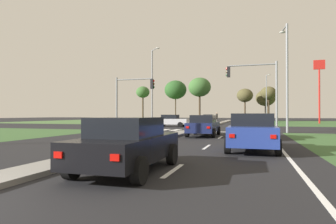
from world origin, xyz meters
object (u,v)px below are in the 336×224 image
car_beige_fourth (197,120)px  street_lamp_fourth (267,96)px  pedestrian_at_median (217,117)px  treeline_sixth (266,98)px  car_navy_second (204,125)px  treeline_second (176,90)px  car_grey_seventh (254,126)px  street_lamp_third (153,83)px  street_lamp_second (287,72)px  treeline_near (143,92)px  treeline_third (200,87)px  treeline_fifth (268,94)px  traffic_signal_near_left (130,94)px  traffic_signal_near_right (258,84)px  treeline_fourth (245,96)px  fastfood_pole_sign (319,77)px  car_blue_near (252,132)px  car_silver_sixth (171,121)px  car_black_third (128,144)px

car_beige_fourth → street_lamp_fourth: street_lamp_fourth is taller
pedestrian_at_median → treeline_sixth: bearing=1.4°
car_navy_second → treeline_sixth: (6.32, 50.01, 4.64)m
treeline_second → car_grey_seventh: bearing=-69.4°
street_lamp_third → pedestrian_at_median: size_ratio=6.33×
street_lamp_second → street_lamp_third: street_lamp_third is taller
treeline_near → treeline_third: size_ratio=0.89×
car_beige_fourth → car_grey_seventh: 23.47m
street_lamp_fourth → car_navy_second: bearing=-98.2°
car_navy_second → pedestrian_at_median: (-2.04, 24.80, 0.41)m
treeline_fifth → traffic_signal_near_left: bearing=-110.0°
traffic_signal_near_right → traffic_signal_near_left: (-12.19, -0.00, -0.56)m
car_grey_seventh → pedestrian_at_median: pedestrian_at_median is taller
traffic_signal_near_left → treeline_fourth: 41.25m
treeline_near → treeline_sixth: bearing=-0.8°
car_beige_fourth → street_lamp_second: street_lamp_second is taller
fastfood_pole_sign → treeline_sixth: size_ratio=1.49×
car_blue_near → treeline_second: bearing=108.2°
car_navy_second → car_silver_sixth: (-6.45, 14.03, 0.01)m
treeline_third → car_black_third: bearing=-81.7°
car_beige_fourth → pedestrian_at_median: size_ratio=2.50×
car_beige_fourth → traffic_signal_near_right: size_ratio=0.70×
treeline_second → treeline_fourth: 17.77m
treeline_near → treeline_third: treeline_third is taller
car_silver_sixth → treeline_fourth: treeline_fourth is taller
car_grey_seventh → fastfood_pole_sign: size_ratio=0.40×
street_lamp_second → treeline_near: bearing=124.7°
street_lamp_second → treeline_second: treeline_second is taller
car_silver_sixth → traffic_signal_near_left: (-1.84, -8.37, 2.86)m
car_blue_near → traffic_signal_near_right: 13.75m
car_navy_second → treeline_third: size_ratio=0.45×
street_lamp_fourth → treeline_second: bearing=164.5°
car_navy_second → car_black_third: car_navy_second is taller
car_black_third → treeline_near: (-24.86, 63.78, 6.68)m
car_black_third → car_beige_fourth: car_black_third is taller
fastfood_pole_sign → treeline_second: 33.75m
car_grey_seventh → traffic_signal_near_right: traffic_signal_near_right is taller
street_lamp_fourth → treeline_sixth: street_lamp_fourth is taller
car_navy_second → treeline_near: treeline_near is taller
car_beige_fourth → street_lamp_third: bearing=23.9°
car_silver_sixth → treeline_third: 32.40m
car_grey_seventh → treeline_near: bearing=118.8°
street_lamp_second → treeline_third: treeline_third is taller
car_black_third → treeline_fourth: size_ratio=0.57×
car_silver_sixth → treeline_fifth: treeline_fifth is taller
car_blue_near → treeline_fifth: (3.40, 54.79, 5.43)m
car_blue_near → car_black_third: car_blue_near is taller
car_beige_fourth → treeline_fourth: bearing=-104.2°
traffic_signal_near_right → street_lamp_third: 19.37m
car_blue_near → car_beige_fourth: 29.85m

